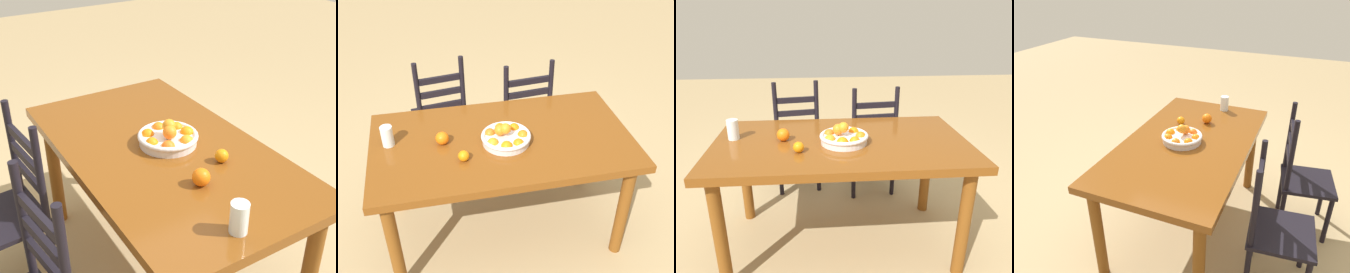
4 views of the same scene
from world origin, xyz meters
The scene contains 7 objects.
ground_plane centered at (0.00, 0.00, 0.00)m, with size 12.00×12.00×0.00m, color tan.
dining_table centered at (0.00, 0.00, 0.66)m, with size 1.54×0.86×0.75m.
chair_by_cabinet centered at (0.30, 0.69, 0.44)m, with size 0.43×0.43×0.95m.
fruit_bowl centered at (0.02, -0.04, 0.79)m, with size 0.29×0.29×0.13m.
orange_loose_0 centered at (-0.35, 0.02, 0.79)m, with size 0.08×0.08×0.08m, color orange.
orange_loose_1 centered at (-0.25, -0.16, 0.78)m, with size 0.06×0.06×0.06m, color orange.
drinking_glass centered at (-0.66, 0.08, 0.81)m, with size 0.07×0.07×0.12m, color silver.
Camera 1 is at (-1.60, 0.95, 1.84)m, focal length 48.61 mm.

